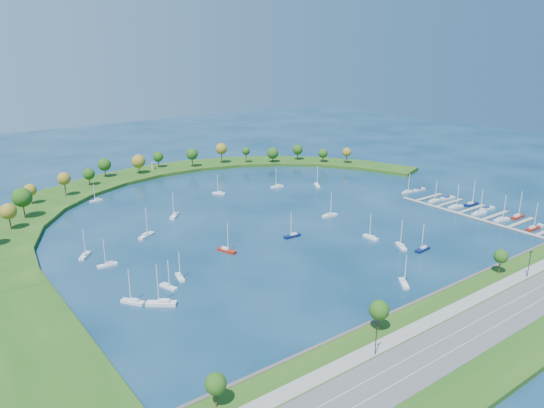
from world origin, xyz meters
TOP-DOWN VIEW (x-y plane):
  - ground at (0.00, 0.00)m, footprint 700.00×700.00m
  - south_shoreline at (0.03, -122.88)m, footprint 420.00×43.10m
  - breakwater at (-46.33, 48.72)m, footprint 286.74×247.64m
  - breakwater_trees at (-16.66, 88.34)m, footprint 234.67×96.22m
  - harbor_tower at (-8.25, 120.31)m, footprint 2.60×2.60m
  - dock_system at (85.30, -61.00)m, footprint 24.28×82.00m
  - moored_boat_0 at (-38.97, 27.17)m, footprint 7.59×8.18m
  - moored_boat_1 at (-0.30, 48.44)m, footprint 6.18×7.24m
  - moored_boat_2 at (-61.43, 9.57)m, footprint 9.08×6.78m
  - moored_boat_3 at (19.33, -66.64)m, footprint 6.17×8.37m
  - moored_boat_4 at (56.15, 28.04)m, footprint 6.41×8.50m
  - moored_boat_5 at (-90.46, 3.39)m, footprint 6.67×7.42m
  - moored_boat_6 at (16.97, -51.73)m, footprint 2.32×7.81m
  - moored_boat_7 at (-86.42, -11.05)m, footprint 7.73×2.70m
  - moored_boat_8 at (-69.04, -37.55)m, footprint 3.71×7.64m
  - moored_boat_9 at (23.92, -74.14)m, footprint 8.22×2.86m
  - moored_boat_10 at (-41.91, -26.42)m, footprint 4.93×8.91m
  - moored_boat_11 at (-7.33, -89.94)m, footprint 6.58×7.56m
  - moored_boat_12 at (-90.15, -45.22)m, footprint 6.51×8.07m
  - moored_boat_13 at (-9.56, -29.52)m, footprint 8.23×2.61m
  - moored_boat_14 at (-75.88, -42.09)m, footprint 4.14×7.65m
  - moored_boat_15 at (-61.34, 76.42)m, footprint 6.96×2.70m
  - moored_boat_16 at (23.23, -18.48)m, footprint 8.38×2.95m
  - moored_boat_17 at (34.98, 39.92)m, footprint 8.18×3.45m
  - moored_boat_18 at (-83.05, -52.08)m, footprint 9.49×8.22m
  - docked_boat_0 at (85.51, -88.86)m, footprint 8.73×2.75m
  - docked_boat_2 at (85.51, -73.51)m, footprint 9.14×3.91m
  - docked_boat_3 at (96.00, -75.87)m, footprint 9.17×2.63m
  - docked_boat_4 at (85.51, -61.40)m, footprint 9.04×3.36m
  - docked_boat_5 at (95.97, -59.48)m, footprint 9.42×3.65m
  - docked_boat_6 at (85.51, -47.86)m, footprint 8.97×3.86m
  - docked_boat_7 at (96.00, -50.39)m, footprint 9.24×3.06m
  - docked_boat_8 at (85.52, -34.59)m, footprint 8.06×2.40m
  - docked_boat_9 at (95.97, -35.66)m, footprint 9.52×3.94m
  - docked_boat_10 at (87.93, -14.46)m, footprint 7.75×2.29m
  - docked_boat_11 at (97.88, -15.22)m, footprint 8.41×2.42m

SIDE VIEW (x-z plane):
  - ground at x=0.00m, z-range 0.00..0.00m
  - dock_system at x=85.30m, z-range -0.45..1.15m
  - docked_boat_11 at x=97.88m, z-range -0.23..1.48m
  - docked_boat_5 at x=95.97m, z-range -0.25..1.62m
  - docked_boat_9 at x=95.97m, z-range -0.25..1.63m
  - moored_boat_15 at x=-61.34m, z-range -4.13..5.84m
  - moored_boat_8 at x=-69.04m, z-range -4.54..6.29m
  - moored_boat_14 at x=-75.88m, z-range -4.54..6.29m
  - moored_boat_1 at x=-0.30m, z-range -4.62..6.38m
  - moored_boat_7 at x=-86.42m, z-range -4.70..6.46m
  - docked_boat_10 at x=87.93m, z-range -4.78..6.56m
  - moored_boat_6 at x=16.97m, z-range -4.82..6.60m
  - moored_boat_5 at x=-90.46m, z-range -4.85..6.64m
  - moored_boat_11 at x=-7.33m, z-range -4.89..6.68m
  - moored_boat_17 at x=34.98m, z-range -4.93..6.72m
  - docked_boat_8 at x=85.52m, z-range -4.99..6.79m
  - moored_boat_9 at x=23.92m, z-range -5.03..6.83m
  - moored_boat_13 at x=-9.56m, z-range -5.08..6.89m
  - moored_boat_12 at x=-90.15m, z-range -5.12..6.93m
  - moored_boat_16 at x=23.23m, z-range -5.14..6.95m
  - moored_boat_3 at x=19.33m, z-range -5.20..7.03m
  - moored_boat_4 at x=56.15m, z-range -5.32..7.16m
  - moored_boat_10 at x=-41.91m, z-range -5.39..7.24m
  - docked_boat_0 at x=85.51m, z-range -5.43..7.28m
  - docked_boat_6 at x=85.51m, z-range -5.45..7.31m
  - moored_boat_0 at x=-38.97m, z-range -5.49..7.35m
  - docked_boat_4 at x=85.51m, z-range -5.56..7.43m
  - docked_boat_2 at x=85.51m, z-range -5.57..7.44m
  - moored_boat_2 at x=-61.43m, z-range -5.71..7.60m
  - docked_boat_7 at x=96.00m, z-range -5.74..7.64m
  - docked_boat_3 at x=96.00m, z-range -5.77..7.68m
  - moored_boat_18 at x=-83.05m, z-range -6.26..8.24m
  - breakwater at x=-46.33m, z-range -0.01..1.99m
  - south_shoreline at x=0.03m, z-range -4.80..6.80m
  - harbor_tower at x=-8.25m, z-range 2.05..6.56m
  - breakwater_trees at x=-16.66m, z-range 2.96..18.02m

